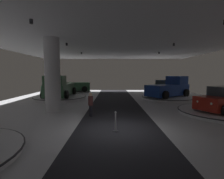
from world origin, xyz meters
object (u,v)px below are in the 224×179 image
Objects in this scene: display_platform_deep_right at (161,92)px; pickup_truck_far_right at (169,88)px; pickup_truck_deep_left at (69,85)px; display_car_mid_right at (224,100)px; display_car_deep_right at (161,86)px; display_platform_far_left at (60,98)px; column_left at (52,75)px; display_platform_mid_right at (223,112)px; pickup_truck_far_left at (59,88)px; display_platform_deep_left at (72,92)px; display_platform_far_right at (167,98)px; visitor_walking_near at (91,103)px.

display_platform_deep_right is 6.50m from pickup_truck_far_right.
pickup_truck_deep_left is (-13.72, -0.23, 1.01)m from display_platform_deep_right.
pickup_truck_far_right is (-1.39, 7.50, 0.21)m from display_car_mid_right.
display_car_deep_right is 14.85m from display_platform_far_left.
display_platform_mid_right is at bearing -4.23° from column_left.
pickup_truck_deep_left is at bearing 94.87° from pickup_truck_far_left.
display_platform_deep_right is at bearing 92.30° from display_car_mid_right.
display_car_deep_right is (-0.54, 13.84, 0.89)m from display_platform_mid_right.
pickup_truck_far_left reaches higher than pickup_truck_deep_left.
display_platform_deep_left is 1.03× the size of pickup_truck_far_right.
visitor_walking_near is at bearing -133.67° from display_platform_far_right.
display_car_deep_right is (-0.01, -0.03, 0.88)m from display_platform_deep_right.
pickup_truck_far_right is at bearing -97.49° from display_platform_deep_right.
display_car_deep_right is at bearing 58.92° from visitor_walking_near.
pickup_truck_deep_left reaches higher than display_car_mid_right.
display_car_mid_right is at bearing -87.70° from display_platform_deep_right.
display_platform_far_right is at bearing 102.75° from display_car_mid_right.
visitor_walking_near reaches higher than display_platform_deep_right.
pickup_truck_far_right reaches higher than display_platform_deep_right.
pickup_truck_deep_left reaches higher than display_platform_far_left.
display_car_deep_right is at bearing 27.73° from display_platform_far_left.
display_platform_deep_right is 0.88m from display_car_deep_right.
display_car_deep_right is 0.85× the size of pickup_truck_far_left.
display_car_mid_right reaches higher than visitor_walking_near.
column_left is 12.92m from pickup_truck_far_right.
pickup_truck_deep_left is at bearing 153.45° from display_platform_far_right.
display_platform_far_left is (0.59, -6.69, -0.96)m from pickup_truck_deep_left.
pickup_truck_far_left is at bearing -85.13° from pickup_truck_deep_left.
visitor_walking_near is (-9.32, -0.74, 0.77)m from display_platform_mid_right.
display_platform_mid_right is at bearing -26.94° from display_platform_far_left.
column_left is at bearing -77.90° from display_platform_far_left.
pickup_truck_deep_left is at bearing -179.03° from display_platform_deep_right.
pickup_truck_far_right is (11.00, 6.60, -1.53)m from column_left.
pickup_truck_deep_left is at bearing 108.94° from visitor_walking_near.
display_platform_mid_right is 19.54m from display_platform_deep_left.
display_platform_far_right is (12.03, 0.71, -1.14)m from pickup_truck_far_left.
display_platform_deep_left is at bearing 10.79° from pickup_truck_deep_left.
display_platform_far_left is 3.57× the size of visitor_walking_near.
display_platform_mid_right is 3.82× the size of visitor_walking_near.
pickup_truck_far_left is 0.94× the size of display_platform_far_right.
column_left is 0.98× the size of pickup_truck_deep_left.
column_left is 3.92m from visitor_walking_near.
display_platform_far_left is at bearing 90.64° from pickup_truck_far_left.
display_platform_mid_right is 1.07× the size of display_platform_far_left.
display_platform_mid_right is at bearing -43.73° from pickup_truck_deep_left.
pickup_truck_deep_left is at bearing -169.21° from display_platform_deep_left.
display_car_mid_right is at bearing -44.41° from display_platform_deep_left.
column_left is 1.21× the size of display_car_mid_right.
pickup_truck_far_left is at bearing -87.72° from display_platform_deep_left.
display_platform_deep_left is at bearing 92.28° from pickup_truck_far_left.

